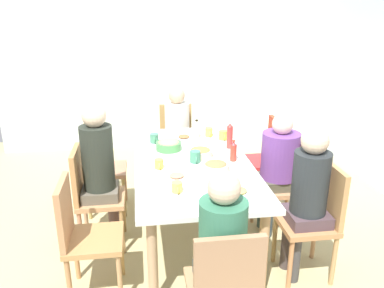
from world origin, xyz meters
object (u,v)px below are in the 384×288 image
chair_3 (177,138)px  cup_4 (177,187)px  person_1 (100,166)px  plate_0 (239,192)px  cup_3 (195,157)px  bottle_0 (197,129)px  cup_2 (154,138)px  person_3 (177,127)px  chair_5 (82,232)px  chair_4 (265,155)px  chair_7 (224,287)px  plate_1 (177,177)px  bowl_2 (216,167)px  chair_2 (317,215)px  dining_table (192,169)px  bowl_0 (200,152)px  bottle_1 (233,151)px  cup_5 (159,164)px  cup_1 (223,135)px  bowl_1 (169,145)px  chair_0 (287,180)px  bottle_2 (230,136)px  person_0 (278,162)px  cup_0 (209,132)px  chair_6 (97,164)px  plate_2 (184,138)px  person_2 (308,191)px  person_7 (222,250)px  chair_1 (91,192)px

chair_3 → cup_4: (1.90, -0.19, 0.28)m
person_1 → plate_0: person_1 is taller
cup_3 → bottle_0: bearing=170.4°
chair_3 → plate_0: 2.02m
person_1 → cup_2: bearing=136.8°
person_3 → chair_5: 2.05m
chair_4 → chair_7: bearing=-24.0°
plate_1 → bowl_2: size_ratio=0.94×
chair_2 → plate_1: 1.10m
dining_table → person_3: person_3 is taller
dining_table → person_1: bearing=-90.0°
chair_2 → chair_4: (-1.25, 0.00, 0.00)m
person_1 → chair_5: size_ratio=1.42×
chair_2 → bowl_0: (-0.71, -0.78, 0.28)m
cup_3 → bottle_1: bottle_1 is taller
chair_2 → person_3: (-1.85, -0.87, 0.16)m
dining_table → cup_5: size_ratio=17.58×
person_1 → cup_1: 1.26m
person_1 → chair_3: size_ratio=1.42×
bottle_0 → cup_4: bearing=-15.1°
bowl_1 → cup_5: size_ratio=2.18×
plate_1 → cup_5: bearing=-150.8°
chair_0 → bottle_0: bearing=-129.2°
plate_1 → cup_1: 1.02m
chair_0 → chair_5: 1.84m
cup_5 → bottle_2: (-0.40, 0.68, 0.08)m
bowl_0 → cup_4: bearing=-22.5°
chair_4 → chair_7: 2.13m
chair_5 → cup_3: bearing=123.3°
chair_5 → bowl_2: (-0.36, 1.02, 0.28)m
person_0 → bottle_1: bearing=-83.0°
plate_0 → cup_0: bearing=179.0°
chair_6 → cup_0: (0.00, 1.13, 0.29)m
chair_7 → plate_2: 1.91m
person_2 → person_7: size_ratio=1.02×
chair_0 → chair_6: (-0.63, -1.73, 0.00)m
chair_0 → cup_3: bearing=-87.1°
chair_4 → chair_5: bearing=-54.1°
bottle_1 → chair_4: bearing=142.6°
chair_1 → bowl_2: bearing=75.1°
person_3 → bowl_0: size_ratio=5.32×
chair_3 → bowl_1: chair_3 is taller
person_2 → bowl_1: 1.32m
person_1 → chair_4: bearing=110.9°
chair_4 → chair_6: same height
chair_7 → plate_1: bearing=-170.2°
cup_0 → bottle_1: (0.67, 0.09, 0.04)m
cup_1 → cup_2: size_ratio=1.00×
plate_0 → cup_3: (-0.62, -0.22, 0.04)m
person_0 → chair_6: size_ratio=1.26×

